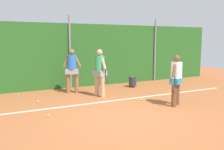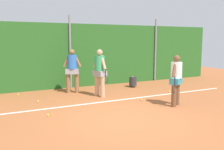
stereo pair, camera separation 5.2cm
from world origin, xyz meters
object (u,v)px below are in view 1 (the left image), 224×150
object	(u,v)px
player_backcourt_far	(72,68)
tennis_ball_1	(141,100)
ball_hopper	(133,81)
player_midcourt	(100,70)
tennis_ball_6	(18,95)
player_foreground_near	(176,78)
tennis_ball_4	(48,115)
tennis_ball_5	(169,92)
tennis_ball_2	(38,101)

from	to	relation	value
player_backcourt_far	tennis_ball_1	bearing A→B (deg)	-29.97
player_backcourt_far	ball_hopper	distance (m)	3.08
player_midcourt	tennis_ball_6	distance (m)	3.50
player_midcourt	tennis_ball_1	distance (m)	2.01
player_foreground_near	player_midcourt	xyz separation A→B (m)	(-1.75, 2.45, 0.08)
ball_hopper	player_foreground_near	bearing A→B (deg)	-97.44
tennis_ball_4	tennis_ball_6	distance (m)	3.39
player_midcourt	tennis_ball_4	xyz separation A→B (m)	(-2.43, -1.70, -1.02)
player_foreground_near	tennis_ball_1	distance (m)	1.60
tennis_ball_4	tennis_ball_5	size ratio (longest dim) A/B	1.00
player_midcourt	player_backcourt_far	world-z (taller)	player_midcourt
tennis_ball_1	tennis_ball_5	size ratio (longest dim) A/B	1.00
player_foreground_near	tennis_ball_6	xyz separation A→B (m)	(-4.67, 4.10, -0.94)
tennis_ball_4	tennis_ball_6	xyz separation A→B (m)	(-0.49, 3.35, 0.00)
player_midcourt	tennis_ball_4	size ratio (longest dim) A/B	28.52
player_midcourt	ball_hopper	xyz separation A→B (m)	(2.22, 1.11, -0.76)
tennis_ball_2	tennis_ball_4	distance (m)	1.85
player_midcourt	ball_hopper	size ratio (longest dim) A/B	3.67
tennis_ball_5	tennis_ball_4	bearing A→B (deg)	-169.00
player_foreground_near	tennis_ball_6	bearing A→B (deg)	-72.05
player_midcourt	tennis_ball_2	bearing A→B (deg)	-107.34
tennis_ball_1	tennis_ball_2	size ratio (longest dim) A/B	1.00
tennis_ball_1	tennis_ball_2	distance (m)	3.81
ball_hopper	tennis_ball_4	size ratio (longest dim) A/B	7.78
tennis_ball_6	ball_hopper	bearing A→B (deg)	-5.98
player_backcourt_far	tennis_ball_1	xyz separation A→B (m)	(1.87, -2.50, -1.02)
tennis_ball_1	tennis_ball_6	world-z (taller)	same
ball_hopper	tennis_ball_6	bearing A→B (deg)	174.02
player_midcourt	tennis_ball_1	world-z (taller)	player_midcourt
tennis_ball_4	tennis_ball_1	bearing A→B (deg)	5.98
tennis_ball_4	tennis_ball_5	world-z (taller)	same
ball_hopper	tennis_ball_5	distance (m)	1.94
tennis_ball_2	player_backcourt_far	bearing A→B (deg)	31.95
player_foreground_near	tennis_ball_5	xyz separation A→B (m)	(1.24, 1.80, -0.94)
ball_hopper	tennis_ball_4	xyz separation A→B (m)	(-4.65, -2.81, -0.26)
tennis_ball_2	tennis_ball_6	world-z (taller)	same
tennis_ball_2	ball_hopper	bearing A→B (deg)	11.76
tennis_ball_4	player_foreground_near	bearing A→B (deg)	-10.18
ball_hopper	tennis_ball_2	size ratio (longest dim) A/B	7.78
player_foreground_near	tennis_ball_4	distance (m)	4.35
ball_hopper	tennis_ball_6	world-z (taller)	ball_hopper
player_midcourt	tennis_ball_4	distance (m)	3.14
player_foreground_near	player_backcourt_far	xyz separation A→B (m)	(-2.52, 3.62, 0.07)
player_backcourt_far	tennis_ball_6	world-z (taller)	player_backcourt_far
player_foreground_near	tennis_ball_1	size ratio (longest dim) A/B	26.37
player_foreground_near	tennis_ball_5	size ratio (longest dim) A/B	26.37
player_foreground_near	tennis_ball_5	bearing A→B (deg)	-155.18
player_backcourt_far	player_midcourt	bearing A→B (deg)	-33.70
tennis_ball_1	tennis_ball_6	bearing A→B (deg)	143.49
player_foreground_near	player_midcourt	world-z (taller)	player_midcourt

